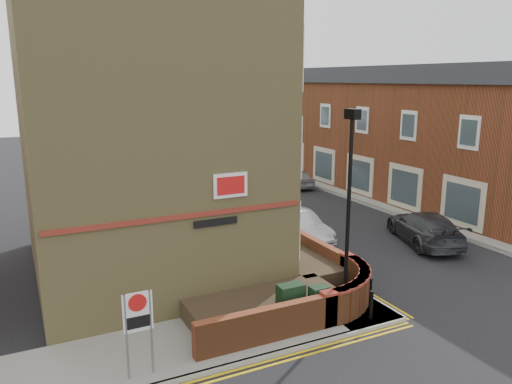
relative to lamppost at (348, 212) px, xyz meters
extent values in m
plane|color=black|center=(-1.60, -1.20, -3.34)|extent=(120.00, 120.00, 0.00)
cube|color=gray|center=(-5.10, 0.30, -3.28)|extent=(13.00, 3.00, 0.12)
cube|color=gray|center=(0.40, 14.80, -3.28)|extent=(2.00, 32.00, 0.12)
cube|color=gray|center=(11.40, 11.80, -3.28)|extent=(4.00, 40.00, 0.12)
cube|color=gray|center=(-5.10, -1.20, -3.28)|extent=(13.00, 0.15, 0.12)
cube|color=gray|center=(1.40, 14.80, -3.28)|extent=(0.15, 32.00, 0.12)
cube|color=gray|center=(9.40, 11.80, -3.28)|extent=(0.15, 40.00, 0.12)
cube|color=gold|center=(-5.10, -1.45, -3.34)|extent=(13.00, 0.28, 0.01)
cube|color=gold|center=(1.65, 14.80, -3.34)|extent=(0.28, 32.00, 0.01)
cube|color=#968750|center=(-4.60, 6.80, 2.28)|extent=(8.00, 10.00, 11.00)
cube|color=maroon|center=(-4.60, 1.77, -0.02)|extent=(7.80, 0.06, 0.15)
cube|color=white|center=(-3.10, 1.76, 0.78)|extent=(1.10, 0.05, 0.75)
cube|color=black|center=(-3.60, 1.76, -0.32)|extent=(1.40, 0.04, 0.22)
cylinder|color=black|center=(0.00, 0.00, -0.22)|extent=(0.12, 0.12, 6.00)
cylinder|color=black|center=(0.00, 0.00, -2.82)|extent=(0.20, 0.20, 0.80)
cube|color=black|center=(0.00, 0.00, 2.93)|extent=(0.25, 0.50, 0.30)
cube|color=black|center=(-1.90, 0.10, -2.62)|extent=(0.80, 0.45, 1.20)
cube|color=black|center=(-1.10, -0.20, -2.67)|extent=(0.55, 0.40, 1.10)
cylinder|color=black|center=(0.40, -0.80, -2.77)|extent=(0.11, 0.11, 0.90)
cylinder|color=black|center=(1.00, 0.00, -2.77)|extent=(0.11, 0.11, 0.90)
cylinder|color=slate|center=(-6.90, -0.70, -2.12)|extent=(0.06, 0.06, 2.20)
cylinder|color=slate|center=(-6.30, -0.70, -2.12)|extent=(0.06, 0.06, 2.20)
cube|color=white|center=(-6.60, -0.70, -1.52)|extent=(0.72, 0.04, 1.00)
cylinder|color=red|center=(-6.60, -0.73, -1.27)|extent=(0.44, 0.02, 0.44)
cube|color=brown|center=(12.90, 15.80, 0.16)|extent=(5.00, 30.00, 7.00)
cube|color=#292D31|center=(12.90, 15.80, 4.16)|extent=(5.40, 30.40, 1.00)
cube|color=#BBB09A|center=(12.90, 36.80, 0.16)|extent=(5.00, 12.00, 7.00)
cube|color=#292D31|center=(12.90, 36.80, 4.16)|extent=(5.40, 12.40, 1.00)
cylinder|color=#382B1E|center=(0.40, 12.80, -0.95)|extent=(0.24, 0.24, 4.55)
sphere|color=#2A531B|center=(0.40, 12.80, 1.65)|extent=(3.64, 3.64, 3.64)
sphere|color=#2A531B|center=(0.80, 12.50, 0.81)|extent=(2.60, 2.60, 2.60)
sphere|color=#2A531B|center=(0.10, 13.20, 1.20)|extent=(2.86, 2.86, 2.86)
cylinder|color=#382B1E|center=(0.40, 20.80, -0.70)|extent=(0.24, 0.24, 5.04)
sphere|color=#2A531B|center=(0.40, 20.80, 2.18)|extent=(4.03, 4.03, 4.03)
sphere|color=#2A531B|center=(0.80, 20.50, 1.24)|extent=(2.88, 2.88, 2.88)
sphere|color=#2A531B|center=(0.10, 21.20, 1.67)|extent=(3.17, 3.17, 3.17)
cylinder|color=#382B1E|center=(0.40, 28.80, -0.84)|extent=(0.24, 0.24, 4.76)
sphere|color=#2A531B|center=(0.40, 28.80, 1.88)|extent=(3.81, 3.81, 3.81)
sphere|color=#2A531B|center=(0.80, 28.50, 0.99)|extent=(2.72, 2.72, 2.72)
sphere|color=#2A531B|center=(0.10, 29.20, 1.40)|extent=(2.99, 2.99, 2.99)
cylinder|color=black|center=(0.80, 23.80, -1.62)|extent=(0.10, 0.10, 3.20)
imported|color=black|center=(0.80, 23.80, 0.48)|extent=(0.20, 0.16, 1.00)
imported|color=#A1A2A9|center=(2.57, 7.09, -2.68)|extent=(1.52, 4.07, 1.33)
imported|color=#9D3E11|center=(3.20, 18.37, -2.65)|extent=(3.35, 5.37, 1.38)
imported|color=#2D2D32|center=(7.40, 4.18, -2.62)|extent=(3.61, 5.36, 1.44)
imported|color=#95989C|center=(8.30, 17.07, -2.72)|extent=(1.90, 3.81, 1.25)
camera|label=1|loc=(-8.89, -11.81, 3.93)|focal=35.00mm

